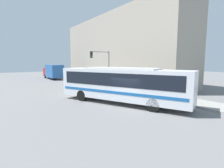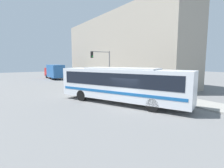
# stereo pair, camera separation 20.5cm
# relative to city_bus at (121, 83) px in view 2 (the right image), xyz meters

# --- Properties ---
(ground_plane) EXTENTS (120.00, 120.00, 0.00)m
(ground_plane) POSITION_rel_city_bus_xyz_m (-0.15, -1.41, -1.93)
(ground_plane) COLOR slate
(sidewalk) EXTENTS (3.02, 70.00, 0.13)m
(sidewalk) POSITION_rel_city_bus_xyz_m (5.86, 18.59, -1.87)
(sidewalk) COLOR gray
(sidewalk) RESTS_ON ground_plane
(building_facade) EXTENTS (6.00, 32.29, 12.42)m
(building_facade) POSITION_rel_city_bus_xyz_m (10.37, 15.73, 4.28)
(building_facade) COLOR #9E9384
(building_facade) RESTS_ON ground_plane
(city_bus) EXTENTS (7.32, 12.39, 3.32)m
(city_bus) POSITION_rel_city_bus_xyz_m (0.00, 0.00, 0.00)
(city_bus) COLOR silver
(city_bus) RESTS_ON ground_plane
(delivery_truck) EXTENTS (2.45, 8.41, 3.15)m
(delivery_truck) POSITION_rel_city_bus_xyz_m (1.36, 27.18, -0.22)
(delivery_truck) COLOR #265999
(delivery_truck) RESTS_ON ground_plane
(fire_hydrant) EXTENTS (0.28, 0.37, 0.71)m
(fire_hydrant) POSITION_rel_city_bus_xyz_m (4.95, 2.60, -1.45)
(fire_hydrant) COLOR #999999
(fire_hydrant) RESTS_ON sidewalk
(traffic_light_pole) EXTENTS (3.28, 0.35, 5.32)m
(traffic_light_pole) POSITION_rel_city_bus_xyz_m (3.98, 9.92, 1.85)
(traffic_light_pole) COLOR slate
(traffic_light_pole) RESTS_ON sidewalk
(parking_meter) EXTENTS (0.14, 0.14, 1.26)m
(parking_meter) POSITION_rel_city_bus_xyz_m (4.95, 7.93, -0.94)
(parking_meter) COLOR slate
(parking_meter) RESTS_ON sidewalk
(pedestrian_near_corner) EXTENTS (0.34, 0.34, 1.82)m
(pedestrian_near_corner) POSITION_rel_city_bus_xyz_m (6.10, 2.17, -0.86)
(pedestrian_near_corner) COLOR slate
(pedestrian_near_corner) RESTS_ON sidewalk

